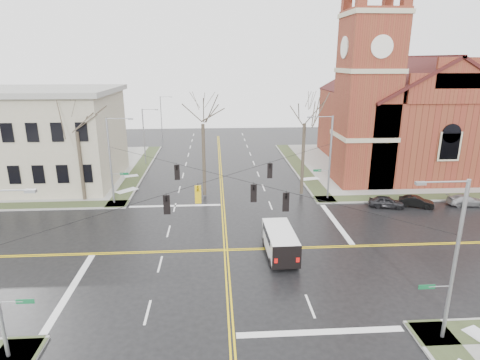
{
  "coord_description": "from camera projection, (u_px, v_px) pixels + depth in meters",
  "views": [
    {
      "loc": [
        -0.75,
        -29.27,
        14.7
      ],
      "look_at": [
        1.53,
        6.0,
        4.05
      ],
      "focal_mm": 30.0,
      "sensor_mm": 36.0,
      "label": 1
    }
  ],
  "objects": [
    {
      "name": "parked_car_a",
      "position": [
        386.0,
        202.0,
        41.41
      ],
      "size": [
        3.76,
        2.26,
        1.2
      ],
      "primitive_type": "imported",
      "rotation": [
        0.0,
        0.0,
        1.32
      ],
      "color": "black",
      "rests_on": "ground"
    },
    {
      "name": "church",
      "position": [
        400.0,
        107.0,
        55.03
      ],
      "size": [
        24.28,
        27.48,
        27.5
      ],
      "color": "maroon",
      "rests_on": "ground"
    },
    {
      "name": "span_wires",
      "position": [
        225.0,
        176.0,
        30.47
      ],
      "size": [
        23.02,
        23.02,
        0.03
      ],
      "color": "black",
      "rests_on": "ground"
    },
    {
      "name": "signal_pole_se",
      "position": [
        452.0,
        258.0,
        20.54
      ],
      "size": [
        2.75,
        0.22,
        9.0
      ],
      "color": "gray",
      "rests_on": "ground"
    },
    {
      "name": "parked_car_b",
      "position": [
        416.0,
        202.0,
        41.53
      ],
      "size": [
        3.61,
        2.46,
        1.13
      ],
      "primitive_type": "imported",
      "rotation": [
        0.0,
        0.0,
        1.16
      ],
      "color": "black",
      "rests_on": "ground"
    },
    {
      "name": "civic_building_a",
      "position": [
        39.0,
        139.0,
        48.42
      ],
      "size": [
        18.0,
        14.0,
        11.0
      ],
      "primitive_type": "cube",
      "color": "tan",
      "rests_on": "ground"
    },
    {
      "name": "traffic_signals",
      "position": [
        225.0,
        188.0,
        30.05
      ],
      "size": [
        8.21,
        8.26,
        1.3
      ],
      "color": "black",
      "rests_on": "ground"
    },
    {
      "name": "tree_nw_far",
      "position": [
        76.0,
        127.0,
        41.23
      ],
      "size": [
        4.0,
        4.0,
        11.09
      ],
      "color": "#3B3025",
      "rests_on": "ground"
    },
    {
      "name": "parked_car_c",
      "position": [
        466.0,
        200.0,
        41.99
      ],
      "size": [
        3.89,
        1.77,
        1.1
      ],
      "primitive_type": "imported",
      "rotation": [
        0.0,
        0.0,
        1.51
      ],
      "color": "gray",
      "rests_on": "ground"
    },
    {
      "name": "tree_nw_near",
      "position": [
        203.0,
        119.0,
        42.5
      ],
      "size": [
        4.0,
        4.0,
        11.96
      ],
      "color": "#3B3025",
      "rests_on": "ground"
    },
    {
      "name": "ground",
      "position": [
        226.0,
        250.0,
        32.26
      ],
      "size": [
        120.0,
        120.0,
        0.0
      ],
      "primitive_type": "plane",
      "color": "black",
      "rests_on": "ground"
    },
    {
      "name": "road_markings",
      "position": [
        226.0,
        250.0,
        32.25
      ],
      "size": [
        100.0,
        100.0,
        0.01
      ],
      "color": "gold",
      "rests_on": "ground"
    },
    {
      "name": "streetlight_north_b",
      "position": [
        162.0,
        116.0,
        76.17
      ],
      "size": [
        2.3,
        0.2,
        8.0
      ],
      "color": "gray",
      "rests_on": "ground"
    },
    {
      "name": "streetlight_north_a",
      "position": [
        145.0,
        134.0,
        57.06
      ],
      "size": [
        2.3,
        0.2,
        8.0
      ],
      "color": "gray",
      "rests_on": "ground"
    },
    {
      "name": "cargo_van",
      "position": [
        279.0,
        240.0,
        31.23
      ],
      "size": [
        2.24,
        5.51,
        2.07
      ],
      "rotation": [
        0.0,
        0.0,
        0.02
      ],
      "color": "white",
      "rests_on": "ground"
    },
    {
      "name": "signal_pole_ne",
      "position": [
        329.0,
        155.0,
        42.52
      ],
      "size": [
        2.75,
        0.22,
        9.0
      ],
      "color": "gray",
      "rests_on": "ground"
    },
    {
      "name": "tree_ne",
      "position": [
        305.0,
        119.0,
        42.94
      ],
      "size": [
        4.0,
        4.0,
        11.93
      ],
      "color": "#3B3025",
      "rests_on": "ground"
    },
    {
      "name": "signal_pole_nw",
      "position": [
        112.0,
        159.0,
        41.12
      ],
      "size": [
        2.75,
        0.22,
        9.0
      ],
      "color": "gray",
      "rests_on": "ground"
    },
    {
      "name": "sidewalks",
      "position": [
        226.0,
        249.0,
        32.23
      ],
      "size": [
        80.0,
        80.0,
        0.17
      ],
      "color": "gray",
      "rests_on": "ground"
    }
  ]
}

